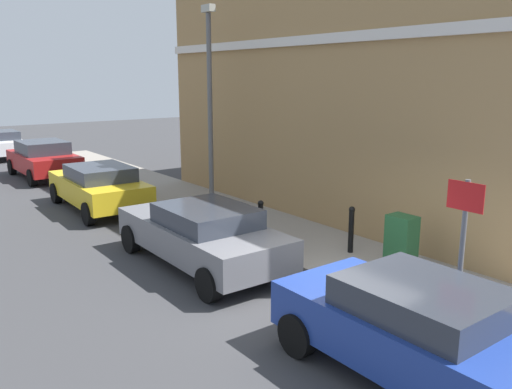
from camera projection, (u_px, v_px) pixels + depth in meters
ground at (325, 304)px, 9.30m from camera, size 80.00×80.00×0.00m
sidewalk at (226, 214)px, 15.08m from camera, size 2.55×30.00×0.15m
corner_building at (385, 78)px, 15.83m from camera, size 7.09×12.87×7.76m
car_blue at (424, 331)px, 6.77m from camera, size 1.89×4.12×1.37m
car_grey at (202, 233)px, 11.05m from camera, size 1.96×4.48×1.34m
car_yellow at (99, 186)px, 15.77m from camera, size 2.02×4.32×1.35m
car_red at (44, 159)px, 20.74m from camera, size 1.98×4.08×1.45m
car_white at (0, 143)px, 25.82m from camera, size 1.83×4.22×1.34m
utility_cabinet at (401, 246)px, 10.33m from camera, size 0.46×0.61×1.15m
bollard_near_cabinet at (351, 228)px, 11.48m from camera, size 0.14×0.14×1.04m
bollard_far_kerb at (261, 221)px, 12.04m from camera, size 0.14×0.14×1.04m
street_sign at (463, 231)px, 7.94m from camera, size 0.08×0.60×2.30m
lamppost at (210, 99)px, 15.02m from camera, size 0.20×0.44×5.72m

